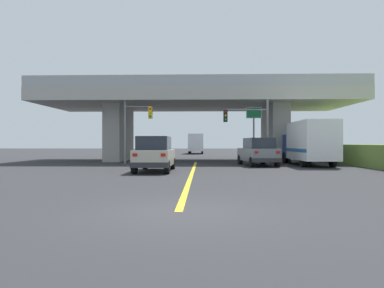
{
  "coord_description": "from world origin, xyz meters",
  "views": [
    {
      "loc": [
        0.56,
        -8.04,
        1.61
      ],
      "look_at": [
        -0.18,
        16.67,
        1.58
      ],
      "focal_mm": 32.01,
      "sensor_mm": 36.0,
      "label": 1
    }
  ],
  "objects_px": {
    "traffic_signal_nearside": "(251,124)",
    "semi_truck_distant": "(196,143)",
    "suv_lead": "(155,154)",
    "suv_crossing": "(258,152)",
    "box_truck": "(309,143)",
    "highway_sign": "(254,122)",
    "traffic_signal_farside": "(135,123)"
  },
  "relations": [
    {
      "from": "suv_crossing",
      "to": "traffic_signal_nearside",
      "type": "distance_m",
      "value": 2.98
    },
    {
      "from": "suv_crossing",
      "to": "traffic_signal_farside",
      "type": "relative_size",
      "value": 0.93
    },
    {
      "from": "traffic_signal_nearside",
      "to": "traffic_signal_farside",
      "type": "distance_m",
      "value": 9.37
    },
    {
      "from": "box_truck",
      "to": "semi_truck_distant",
      "type": "relative_size",
      "value": 0.97
    },
    {
      "from": "box_truck",
      "to": "semi_truck_distant",
      "type": "distance_m",
      "value": 30.51
    },
    {
      "from": "box_truck",
      "to": "suv_crossing",
      "type": "bearing_deg",
      "value": -171.85
    },
    {
      "from": "traffic_signal_farside",
      "to": "box_truck",
      "type": "bearing_deg",
      "value": -8.17
    },
    {
      "from": "traffic_signal_nearside",
      "to": "semi_truck_distant",
      "type": "distance_m",
      "value": 28.18
    },
    {
      "from": "traffic_signal_nearside",
      "to": "highway_sign",
      "type": "distance_m",
      "value": 1.8
    },
    {
      "from": "suv_crossing",
      "to": "box_truck",
      "type": "bearing_deg",
      "value": 0.92
    },
    {
      "from": "suv_lead",
      "to": "traffic_signal_farside",
      "type": "xyz_separation_m",
      "value": [
        -2.75,
        7.85,
        2.25
      ]
    },
    {
      "from": "suv_crossing",
      "to": "box_truck",
      "type": "distance_m",
      "value": 3.93
    },
    {
      "from": "traffic_signal_nearside",
      "to": "traffic_signal_farside",
      "type": "bearing_deg",
      "value": 177.28
    },
    {
      "from": "suv_crossing",
      "to": "suv_lead",
      "type": "bearing_deg",
      "value": -148.84
    },
    {
      "from": "highway_sign",
      "to": "semi_truck_distant",
      "type": "relative_size",
      "value": 0.64
    },
    {
      "from": "highway_sign",
      "to": "semi_truck_distant",
      "type": "xyz_separation_m",
      "value": [
        -5.33,
        25.98,
        -1.79
      ]
    },
    {
      "from": "suv_crossing",
      "to": "highway_sign",
      "type": "height_order",
      "value": "highway_sign"
    },
    {
      "from": "box_truck",
      "to": "traffic_signal_nearside",
      "type": "distance_m",
      "value": 4.54
    },
    {
      "from": "traffic_signal_farside",
      "to": "suv_crossing",
      "type": "bearing_deg",
      "value": -14.5
    },
    {
      "from": "traffic_signal_nearside",
      "to": "highway_sign",
      "type": "relative_size",
      "value": 1.05
    },
    {
      "from": "suv_lead",
      "to": "suv_crossing",
      "type": "relative_size",
      "value": 0.97
    },
    {
      "from": "traffic_signal_nearside",
      "to": "suv_lead",
      "type": "bearing_deg",
      "value": -131.74
    },
    {
      "from": "box_truck",
      "to": "highway_sign",
      "type": "xyz_separation_m",
      "value": [
        -3.57,
        3.2,
        1.76
      ]
    },
    {
      "from": "suv_lead",
      "to": "highway_sign",
      "type": "bearing_deg",
      "value": 52.32
    },
    {
      "from": "box_truck",
      "to": "traffic_signal_farside",
      "type": "relative_size",
      "value": 1.44
    },
    {
      "from": "box_truck",
      "to": "traffic_signal_farside",
      "type": "distance_m",
      "value": 13.6
    },
    {
      "from": "suv_lead",
      "to": "suv_crossing",
      "type": "height_order",
      "value": "same"
    },
    {
      "from": "box_truck",
      "to": "semi_truck_distant",
      "type": "height_order",
      "value": "box_truck"
    },
    {
      "from": "suv_crossing",
      "to": "highway_sign",
      "type": "distance_m",
      "value": 4.47
    },
    {
      "from": "suv_lead",
      "to": "suv_crossing",
      "type": "xyz_separation_m",
      "value": [
        6.79,
        5.38,
        -0.0
      ]
    },
    {
      "from": "suv_lead",
      "to": "box_truck",
      "type": "bearing_deg",
      "value": 29.18
    },
    {
      "from": "traffic_signal_nearside",
      "to": "semi_truck_distant",
      "type": "xyz_separation_m",
      "value": [
        -4.89,
        27.71,
        -1.55
      ]
    }
  ]
}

